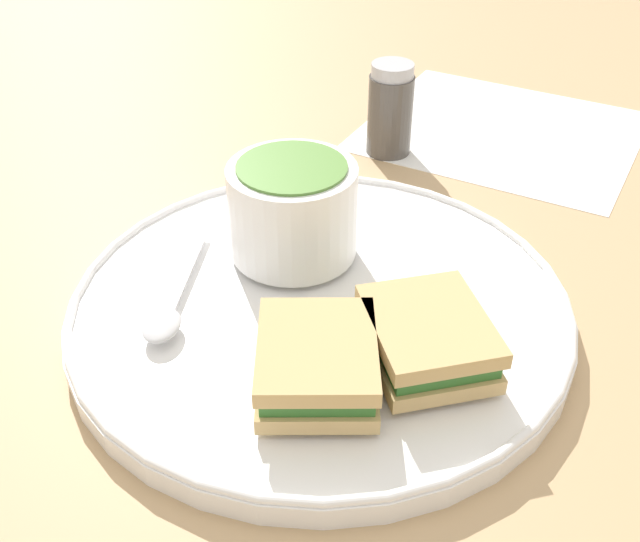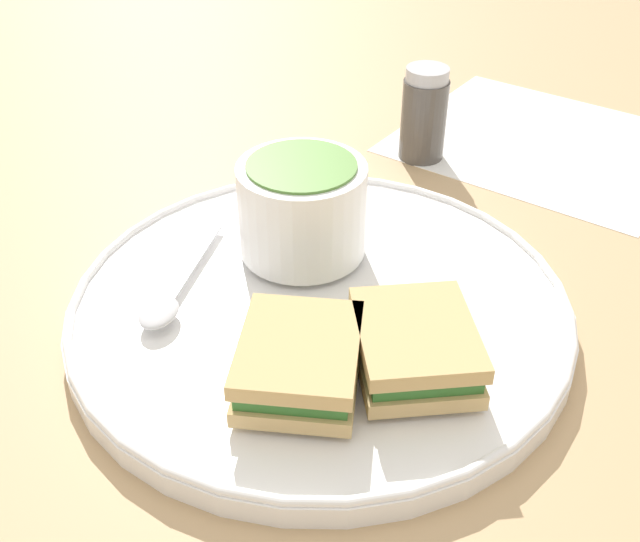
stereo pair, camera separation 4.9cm
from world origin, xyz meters
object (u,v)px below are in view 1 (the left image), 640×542
Objects in this scene: sandwich_half_near at (317,362)px; soup_bowl at (293,209)px; sandwich_half_far at (427,338)px; spoon at (167,314)px; salt_shaker at (390,110)px.

soup_bowl is at bearing 40.49° from sandwich_half_near.
sandwich_half_near is 0.07m from sandwich_half_far.
salt_shaker is (0.32, 0.01, 0.02)m from spoon.
sandwich_half_far is (-0.05, -0.13, -0.02)m from soup_bowl.
spoon is (-0.11, 0.02, -0.03)m from soup_bowl.
soup_bowl is 0.74× the size of spoon.
salt_shaker reaches higher than sandwich_half_near.
sandwich_half_near is 1.21× the size of salt_shaker.
spoon is 1.15× the size of sandwich_half_far.
sandwich_half_near is (0.01, -0.11, 0.01)m from spoon.
spoon is at bearing 92.55° from sandwich_half_near.
sandwich_half_near is at bearing 141.10° from sandwich_half_far.
sandwich_half_near is 1.00× the size of sandwich_half_far.
spoon is at bearing 167.59° from soup_bowl.
sandwich_half_near is at bearing 65.95° from spoon.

